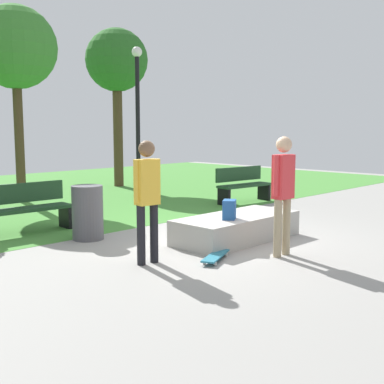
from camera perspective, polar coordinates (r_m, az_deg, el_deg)
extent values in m
plane|color=gray|center=(8.54, 2.94, -5.73)|extent=(28.00, 28.00, 0.00)
cube|color=#478C38|center=(14.97, -20.55, -0.50)|extent=(26.60, 12.07, 0.01)
cube|color=#A8A59E|center=(8.70, 5.10, -4.06)|extent=(2.34, 1.01, 0.43)
cube|color=#1E4C8C|center=(8.27, 4.25, -2.00)|extent=(0.34, 0.32, 0.32)
cylinder|color=tan|center=(7.61, 9.71, -4.09)|extent=(0.12, 0.12, 0.88)
cylinder|color=tan|center=(7.78, 10.66, -3.85)|extent=(0.12, 0.12, 0.88)
cube|color=red|center=(7.58, 10.32, 1.72)|extent=(0.32, 0.21, 0.66)
cylinder|color=red|center=(7.44, 9.57, 1.84)|extent=(0.09, 0.09, 0.60)
cylinder|color=red|center=(7.72, 11.06, 2.00)|extent=(0.09, 0.09, 0.60)
sphere|color=tan|center=(7.55, 10.41, 5.33)|extent=(0.24, 0.24, 0.24)
cylinder|color=black|center=(7.23, -4.33, -4.69)|extent=(0.12, 0.12, 0.85)
cylinder|color=black|center=(7.12, -5.80, -4.91)|extent=(0.12, 0.12, 0.85)
cube|color=gold|center=(7.06, -5.13, 1.14)|extent=(0.34, 0.24, 0.64)
cylinder|color=gold|center=(7.15, -3.99, 1.43)|extent=(0.09, 0.09, 0.59)
cylinder|color=gold|center=(6.96, -6.30, 1.25)|extent=(0.09, 0.09, 0.59)
sphere|color=brown|center=(7.02, -5.17, 4.92)|extent=(0.23, 0.23, 0.23)
cube|color=teal|center=(7.42, 2.70, -7.22)|extent=(0.81, 0.51, 0.02)
cylinder|color=silver|center=(7.71, 2.75, -6.97)|extent=(0.06, 0.05, 0.06)
cylinder|color=silver|center=(7.66, 3.90, -7.06)|extent=(0.06, 0.05, 0.06)
cylinder|color=silver|center=(7.19, 1.41, -8.01)|extent=(0.06, 0.05, 0.06)
cylinder|color=silver|center=(7.15, 2.64, -8.12)|extent=(0.06, 0.05, 0.06)
cube|color=teal|center=(11.16, 7.09, -2.31)|extent=(0.80, 0.56, 0.02)
cylinder|color=silver|center=(10.99, 5.92, -2.66)|extent=(0.06, 0.05, 0.06)
cylinder|color=silver|center=(11.13, 5.60, -2.52)|extent=(0.06, 0.05, 0.06)
cylinder|color=silver|center=(11.21, 8.56, -2.50)|extent=(0.06, 0.05, 0.06)
cylinder|color=silver|center=(11.35, 8.22, -2.37)|extent=(0.06, 0.05, 0.06)
cube|color=#1E4223|center=(9.64, -18.05, -1.85)|extent=(1.62, 0.51, 0.06)
cube|color=#1E4223|center=(9.80, -18.66, -0.08)|extent=(1.60, 0.13, 0.36)
cube|color=black|center=(10.00, -14.18, -2.69)|extent=(0.10, 0.40, 0.45)
cube|color=#1E4223|center=(12.95, 6.02, 0.76)|extent=(1.64, 0.60, 0.06)
cube|color=#1E4223|center=(13.08, 5.35, 2.06)|extent=(1.60, 0.22, 0.36)
cube|color=black|center=(13.51, 8.18, 0.04)|extent=(0.12, 0.40, 0.45)
cube|color=black|center=(12.47, 3.65, -0.52)|extent=(0.12, 0.40, 0.45)
cylinder|color=#4C3823|center=(13.82, -19.03, 5.84)|extent=(0.24, 0.24, 3.32)
sphere|color=#387F2D|center=(13.96, -19.44, 15.26)|extent=(2.10, 2.10, 2.10)
cylinder|color=#4C3823|center=(16.62, -8.40, 6.61)|extent=(0.31, 0.31, 3.46)
sphere|color=#286623|center=(16.75, -8.55, 14.61)|extent=(2.00, 2.00, 2.00)
cylinder|color=black|center=(13.89, -6.16, 7.23)|extent=(0.12, 0.12, 3.81)
sphere|color=silver|center=(14.03, -6.28, 15.53)|extent=(0.28, 0.28, 0.28)
cylinder|color=#4C4C51|center=(8.87, -11.77, -2.30)|extent=(0.54, 0.54, 0.94)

